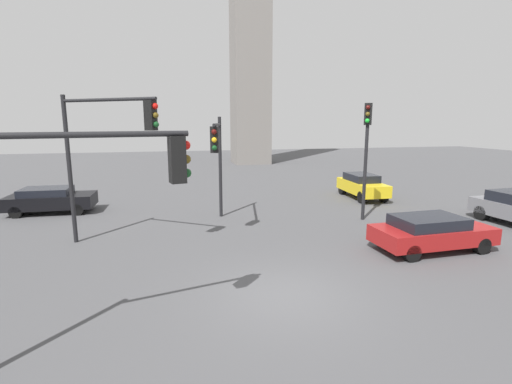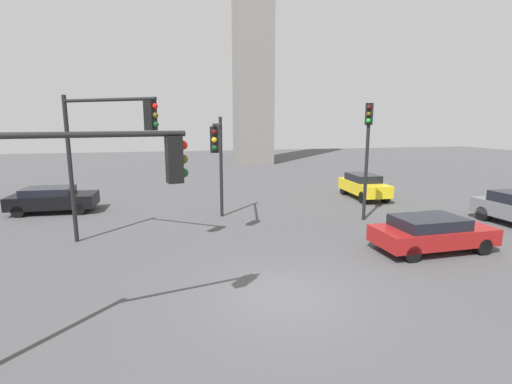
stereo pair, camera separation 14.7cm
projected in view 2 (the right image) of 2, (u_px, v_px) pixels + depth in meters
name	position (u px, v px, depth m)	size (l,w,h in m)	color
ground_plane	(284.00, 296.00, 10.15)	(107.11, 107.11, 0.00)	#4C4C4F
traffic_light_1	(80.00, 189.00, 7.20)	(4.17, 1.16, 4.69)	black
traffic_light_2	(368.00, 140.00, 17.35)	(0.45, 0.49, 5.54)	black
traffic_light_3	(106.00, 139.00, 13.38)	(3.52, 2.47, 5.67)	black
traffic_light_4	(218.00, 150.00, 16.18)	(1.00, 4.18, 4.93)	black
car_0	(432.00, 232.00, 13.60)	(4.37, 1.98, 1.30)	maroon
car_2	(53.00, 199.00, 19.44)	(4.24, 2.04, 1.33)	black
car_4	(364.00, 185.00, 23.10)	(1.87, 4.17, 1.50)	yellow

